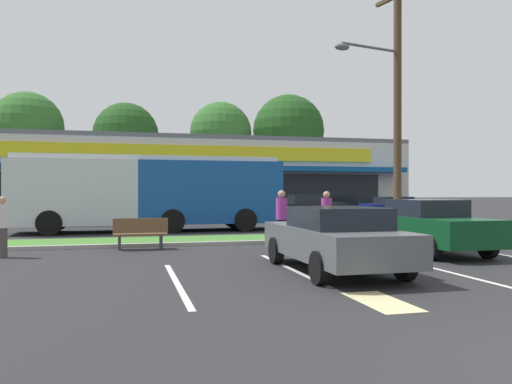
% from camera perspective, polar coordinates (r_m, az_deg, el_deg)
% --- Properties ---
extents(grass_median, '(56.00, 2.20, 0.12)m').
position_cam_1_polar(grass_median, '(18.26, 0.35, -5.22)').
color(grass_median, '#427A2D').
rests_on(grass_median, ground_plane).
extents(curb_lip, '(56.00, 0.24, 0.12)m').
position_cam_1_polar(curb_lip, '(17.09, 1.38, -5.59)').
color(curb_lip, '#99968C').
rests_on(curb_lip, ground_plane).
extents(parking_stripe_0, '(0.12, 4.80, 0.01)m').
position_cam_1_polar(parking_stripe_0, '(10.04, -8.81, -9.95)').
color(parking_stripe_0, silver).
rests_on(parking_stripe_0, ground_plane).
extents(parking_stripe_1, '(0.12, 4.80, 0.01)m').
position_cam_1_polar(parking_stripe_1, '(11.77, 3.79, -8.46)').
color(parking_stripe_1, silver).
rests_on(parking_stripe_1, ground_plane).
extents(parking_stripe_2, '(0.12, 4.80, 0.01)m').
position_cam_1_polar(parking_stripe_2, '(11.54, 22.24, -8.64)').
color(parking_stripe_2, silver).
rests_on(parking_stripe_2, ground_plane).
extents(lot_arrow, '(0.70, 1.60, 0.01)m').
position_cam_1_polar(lot_arrow, '(8.54, 13.76, -11.75)').
color(lot_arrow, beige).
rests_on(lot_arrow, ground_plane).
extents(storefront_building, '(31.37, 11.69, 5.54)m').
position_cam_1_polar(storefront_building, '(39.04, -7.67, 1.61)').
color(storefront_building, beige).
rests_on(storefront_building, ground_plane).
extents(tree_left, '(5.99, 5.99, 10.16)m').
position_cam_1_polar(tree_left, '(47.78, -24.12, 6.58)').
color(tree_left, '#473323').
rests_on(tree_left, ground_plane).
extents(tree_mid_left, '(5.82, 5.82, 9.66)m').
position_cam_1_polar(tree_mid_left, '(47.57, -14.29, 6.12)').
color(tree_mid_left, '#473323').
rests_on(tree_mid_left, ground_plane).
extents(tree_mid, '(5.74, 5.74, 10.06)m').
position_cam_1_polar(tree_mid, '(48.11, -3.95, 6.57)').
color(tree_mid, '#473323').
rests_on(tree_mid, ground_plane).
extents(tree_mid_right, '(6.91, 6.91, 11.08)m').
position_cam_1_polar(tree_mid_right, '(50.06, 3.65, 6.84)').
color(tree_mid_right, '#473323').
rests_on(tree_mid_right, ground_plane).
extents(utility_pole, '(3.15, 2.37, 9.83)m').
position_cam_1_polar(utility_pole, '(20.47, 15.18, 9.96)').
color(utility_pole, '#4C3826').
rests_on(utility_pole, ground_plane).
extents(city_bus, '(11.43, 2.81, 3.25)m').
position_cam_1_polar(city_bus, '(22.73, -11.71, 0.13)').
color(city_bus, '#144793').
rests_on(city_bus, ground_plane).
extents(bus_stop_bench, '(1.60, 0.45, 0.95)m').
position_cam_1_polar(bus_stop_bench, '(15.74, -12.74, -4.46)').
color(bus_stop_bench, brown).
rests_on(bus_stop_bench, ground_plane).
extents(car_0, '(1.88, 4.29, 1.51)m').
position_cam_1_polar(car_0, '(15.30, 18.75, -3.57)').
color(car_0, '#0C3F1E').
rests_on(car_0, ground_plane).
extents(car_1, '(4.24, 1.88, 1.53)m').
position_cam_1_polar(car_1, '(31.30, 5.88, -1.67)').
color(car_1, black).
rests_on(car_1, ground_plane).
extents(car_2, '(1.99, 4.65, 1.41)m').
position_cam_1_polar(car_2, '(11.30, 8.74, -5.07)').
color(car_2, '#515459').
rests_on(car_2, ground_plane).
extents(car_3, '(4.43, 1.96, 1.39)m').
position_cam_1_polar(car_3, '(33.74, 15.33, -1.63)').
color(car_3, navy).
rests_on(car_3, ground_plane).
extents(car_4, '(4.73, 2.02, 1.54)m').
position_cam_1_polar(car_4, '(27.75, -16.21, -1.88)').
color(car_4, '#9E998C').
rests_on(car_4, ground_plane).
extents(pedestrian_by_pole, '(0.35, 0.35, 1.75)m').
position_cam_1_polar(pedestrian_by_pole, '(17.31, 7.86, -2.79)').
color(pedestrian_by_pole, black).
rests_on(pedestrian_by_pole, ground_plane).
extents(pedestrian_mid, '(0.33, 0.33, 1.62)m').
position_cam_1_polar(pedestrian_mid, '(15.06, -26.46, -3.50)').
color(pedestrian_mid, '#47423D').
rests_on(pedestrian_mid, ground_plane).
extents(pedestrian_far, '(0.36, 0.36, 1.78)m').
position_cam_1_polar(pedestrian_far, '(16.09, 2.87, -2.96)').
color(pedestrian_far, black).
rests_on(pedestrian_far, ground_plane).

